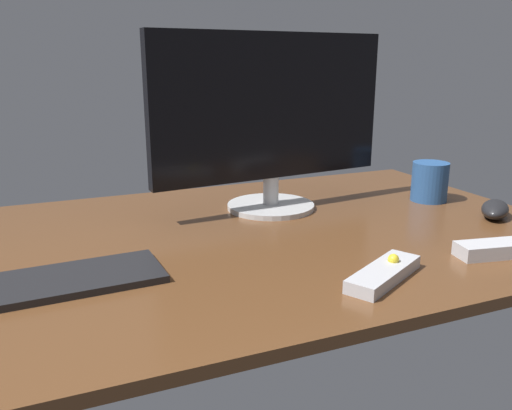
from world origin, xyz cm
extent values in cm
cube|color=brown|center=(0.00, 0.00, 1.00)|extent=(140.00, 84.00, 2.00)
cylinder|color=silver|center=(15.10, 15.46, 2.58)|extent=(20.52, 20.52, 1.16)
cylinder|color=silver|center=(15.10, 15.46, 6.42)|extent=(3.62, 3.62, 6.54)
cube|color=black|center=(15.10, 15.46, 25.86)|extent=(58.05, 9.26, 32.35)
cube|color=black|center=(-39.41, -11.85, 2.60)|extent=(44.06, 15.27, 1.20)
ellipsoid|color=black|center=(58.27, -10.60, 3.90)|extent=(12.51, 11.87, 3.80)
cube|color=#B7B7BC|center=(14.56, -29.66, 3.06)|extent=(17.74, 12.89, 2.12)
sphere|color=yellow|center=(17.58, -28.01, 4.45)|extent=(1.87, 1.87, 1.87)
cube|color=#B7B7BC|center=(40.49, -28.74, 3.29)|extent=(16.91, 7.89, 2.58)
cylinder|color=#28518C|center=(54.49, 6.81, 6.84)|extent=(8.82, 8.82, 9.67)
camera|label=1|loc=(-34.74, -93.93, 36.41)|focal=36.97mm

